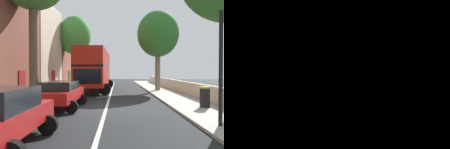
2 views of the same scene
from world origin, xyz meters
TOP-DOWN VIEW (x-y plane):
  - ground_plane at (0.00, 0.00)m, footprint 84.00×84.00m
  - road_centre_line at (0.00, 0.00)m, footprint 0.16×54.00m
  - parked_car_red_left_0 at (-2.50, -6.47)m, footprint 2.45×4.25m
  - parked_car_grey_left_1 at (-2.50, -11.95)m, footprint 2.47×4.35m
  - parked_car_silver_left_3 at (-2.50, -17.49)m, footprint 2.48×4.54m
  - parked_car_red_left_5 at (-2.50, -0.15)m, footprint 2.49×4.57m

SIDE VIEW (x-z plane):
  - ground_plane at x=0.00m, z-range 0.00..0.00m
  - road_centre_line at x=0.00m, z-range 0.00..0.01m
  - parked_car_red_left_5 at x=-2.50m, z-range 0.13..1.64m
  - parked_car_grey_left_1 at x=-2.50m, z-range 0.12..1.70m
  - parked_car_red_left_0 at x=-2.50m, z-range 0.11..1.75m
  - parked_car_silver_left_3 at x=-2.50m, z-range 0.11..1.82m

